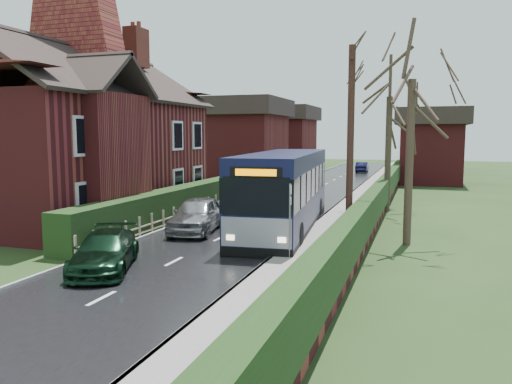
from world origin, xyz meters
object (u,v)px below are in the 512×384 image
(bus, at_px, (284,192))
(car_green, at_px, (105,251))
(brick_house, at_px, (81,132))
(bus_stop_sign, at_px, (290,210))
(telegraph_pole, at_px, (350,147))
(car_silver, at_px, (197,215))

(bus, relative_size, car_green, 2.80)
(brick_house, relative_size, bus_stop_sign, 5.52)
(brick_house, xyz_separation_m, bus_stop_sign, (12.39, -5.43, -2.63))
(telegraph_pole, bearing_deg, brick_house, 160.94)
(car_green, height_order, bus_stop_sign, bus_stop_sign)
(bus, relative_size, bus_stop_sign, 4.37)
(brick_house, height_order, bus, brick_house)
(bus, height_order, car_green, bus)
(bus, xyz_separation_m, bus_stop_sign, (1.70, -5.50, 0.03))
(car_silver, xyz_separation_m, bus_stop_sign, (5.16, -3.71, 0.98))
(car_silver, bearing_deg, brick_house, 156.85)
(car_silver, height_order, bus_stop_sign, bus_stop_sign)
(brick_house, relative_size, telegraph_pole, 1.95)
(car_silver, distance_m, bus_stop_sign, 6.43)
(car_silver, relative_size, car_green, 1.08)
(telegraph_pole, bearing_deg, car_silver, 163.12)
(bus, relative_size, car_silver, 2.58)
(brick_house, relative_size, car_silver, 3.25)
(car_green, xyz_separation_m, bus_stop_sign, (5.26, 2.90, 1.14))
(car_silver, bearing_deg, telegraph_pole, -18.95)
(bus, bearing_deg, bus_stop_sign, -78.27)
(car_silver, distance_m, telegraph_pole, 7.48)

